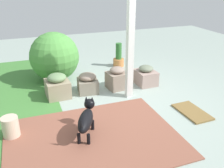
{
  "coord_description": "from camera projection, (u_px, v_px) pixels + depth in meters",
  "views": [
    {
      "loc": [
        -3.74,
        1.5,
        2.13
      ],
      "look_at": [
        0.17,
        0.06,
        0.33
      ],
      "focal_mm": 40.33,
      "sensor_mm": 36.0,
      "label": 1
    }
  ],
  "objects": [
    {
      "name": "porch_pillar",
      "position": [
        130.0,
        40.0,
        4.38
      ],
      "size": [
        0.12,
        0.12,
        2.2
      ],
      "primitive_type": "cube",
      "color": "white",
      "rests_on": "ground"
    },
    {
      "name": "terracotta_pot_tall",
      "position": [
        119.0,
        58.0,
        6.34
      ],
      "size": [
        0.27,
        0.27,
        0.59
      ],
      "color": "#C77941",
      "rests_on": "ground"
    },
    {
      "name": "ground_plane",
      "position": [
        118.0,
        103.0,
        4.54
      ],
      "size": [
        12.0,
        12.0,
        0.0
      ],
      "primitive_type": "plane",
      "color": "#97A79D"
    },
    {
      "name": "round_shrub",
      "position": [
        54.0,
        57.0,
        5.38
      ],
      "size": [
        1.05,
        1.05,
        1.05
      ],
      "primitive_type": "sphere",
      "color": "#4C9140",
      "rests_on": "ground"
    },
    {
      "name": "stone_planter_near",
      "position": [
        117.0,
        78.0,
        5.08
      ],
      "size": [
        0.41,
        0.43,
        0.46
      ],
      "color": "gray",
      "rests_on": "ground"
    },
    {
      "name": "dog",
      "position": [
        86.0,
        118.0,
        3.53
      ],
      "size": [
        0.68,
        0.43,
        0.48
      ],
      "color": "black",
      "rests_on": "ground"
    },
    {
      "name": "ceramic_urn",
      "position": [
        11.0,
        127.0,
        3.55
      ],
      "size": [
        0.24,
        0.24,
        0.31
      ],
      "primitive_type": "cylinder",
      "color": "beige",
      "rests_on": "ground"
    },
    {
      "name": "doormat",
      "position": [
        192.0,
        112.0,
        4.23
      ],
      "size": [
        0.69,
        0.4,
        0.03
      ],
      "primitive_type": "cube",
      "rotation": [
        0.0,
        0.0,
        0.03
      ],
      "color": "olive",
      "rests_on": "ground"
    },
    {
      "name": "stone_planter_far",
      "position": [
        58.0,
        86.0,
        4.72
      ],
      "size": [
        0.47,
        0.45,
        0.46
      ],
      "color": "gray",
      "rests_on": "ground"
    },
    {
      "name": "brick_path",
      "position": [
        93.0,
        138.0,
        3.55
      ],
      "size": [
        1.8,
        2.4,
        0.02
      ],
      "primitive_type": "cube",
      "color": "brown",
      "rests_on": "ground"
    },
    {
      "name": "stone_planter_nearest",
      "position": [
        146.0,
        76.0,
        5.28
      ],
      "size": [
        0.46,
        0.4,
        0.42
      ],
      "color": "gray",
      "rests_on": "ground"
    },
    {
      "name": "stone_planter_mid",
      "position": [
        88.0,
        83.0,
        4.93
      ],
      "size": [
        0.44,
        0.42,
        0.4
      ],
      "color": "gray",
      "rests_on": "ground"
    }
  ]
}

